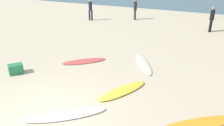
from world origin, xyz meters
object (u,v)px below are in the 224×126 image
surfboard_2 (123,91)px  surfboard_5 (84,61)px  beachgoer_mid (212,18)px  surfboard_0 (66,114)px  beachgoer_near (135,8)px  surfboard_4 (143,64)px  beach_cooler (16,69)px  surfboard_3 (197,124)px  beachgoer_far (90,9)px

surfboard_2 → surfboard_5: size_ratio=1.04×
beachgoer_mid → surfboard_0: bearing=-3.8°
surfboard_5 → beachgoer_near: (-1.26, 9.87, 0.91)m
surfboard_2 → surfboard_4: bearing=117.4°
surfboard_5 → beach_cooler: beach_cooler is taller
surfboard_3 → beachgoer_near: bearing=167.1°
surfboard_2 → beachgoer_far: size_ratio=1.23×
beach_cooler → beachgoer_near: bearing=87.2°
surfboard_3 → surfboard_2: bearing=-147.1°
beachgoer_near → surfboard_5: bearing=-23.7°
surfboard_4 → beachgoer_near: size_ratio=1.49×
surfboard_3 → surfboard_5: bearing=-155.8°
surfboard_0 → surfboard_3: (3.56, 1.28, -0.01)m
surfboard_5 → beachgoer_mid: bearing=106.4°
surfboard_0 → surfboard_2: 2.24m
surfboard_3 → surfboard_4: surfboard_4 is taller
surfboard_0 → surfboard_5: surfboard_0 is taller
surfboard_4 → surfboard_5: 2.76m
beach_cooler → surfboard_0: bearing=-21.5°
surfboard_0 → surfboard_5: (-1.80, 3.75, -0.01)m
surfboard_2 → beach_cooler: size_ratio=3.79×
beachgoer_far → beach_cooler: (2.60, -10.21, -0.77)m
surfboard_3 → beachgoer_far: (-9.83, 10.37, 0.94)m
beachgoer_mid → beachgoer_far: beachgoer_far is taller
surfboard_2 → beachgoer_far: bearing=150.9°
beachgoer_mid → beachgoer_far: bearing=-76.7°
surfboard_4 → beachgoer_far: beachgoer_far is taller
beach_cooler → surfboard_2: bearing=7.3°
beachgoer_far → surfboard_2: bearing=99.4°
surfboard_0 → surfboard_3: size_ratio=0.96×
surfboard_5 → beachgoer_mid: 9.75m
surfboard_2 → beach_cooler: beach_cooler is taller
surfboard_4 → surfboard_2: bearing=62.5°
beachgoer_near → beachgoer_far: bearing=-89.5°
surfboard_4 → beachgoer_far: size_ratio=1.45×
beachgoer_near → surfboard_2: bearing=-11.9°
beachgoer_far → beachgoer_near: bearing=-175.9°
beachgoer_mid → beachgoer_far: 9.29m
surfboard_3 → surfboard_4: (-2.78, 3.43, 0.00)m
surfboard_0 → beachgoer_near: size_ratio=1.43×
surfboard_0 → surfboard_4: (0.79, 4.71, -0.01)m
surfboard_0 → surfboard_4: size_ratio=0.96×
surfboard_3 → surfboard_5: (-5.37, 2.47, 0.00)m
surfboard_3 → beachgoer_far: beachgoer_far is taller
surfboard_4 → beachgoer_mid: bearing=-137.4°
surfboard_5 → beachgoer_mid: (4.81, 8.43, 0.91)m
beachgoer_far → beachgoer_mid: bearing=155.9°
beachgoer_far → surfboard_0: bearing=90.9°
surfboard_0 → surfboard_2: bearing=113.9°
surfboard_0 → surfboard_5: bearing=164.4°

